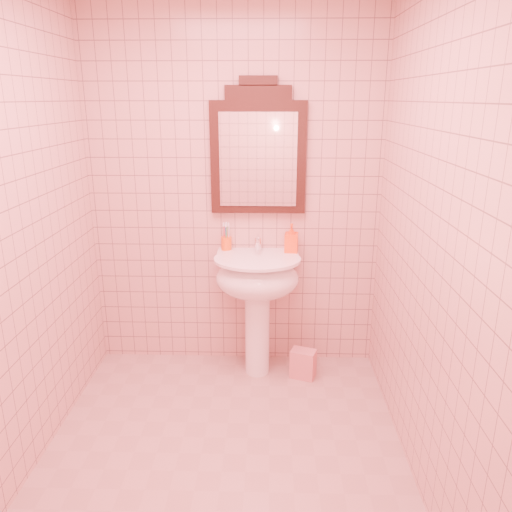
{
  "coord_description": "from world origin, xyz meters",
  "views": [
    {
      "loc": [
        0.24,
        -2.29,
        1.88
      ],
      "look_at": [
        0.16,
        0.55,
        0.98
      ],
      "focal_mm": 35.0,
      "sensor_mm": 36.0,
      "label": 1
    }
  ],
  "objects_px": {
    "mirror": "(258,152)",
    "towel": "(303,364)",
    "toothbrush_cup": "(226,243)",
    "soap_dispenser": "(291,238)",
    "pedestal_sink": "(257,286)"
  },
  "relations": [
    {
      "from": "toothbrush_cup",
      "to": "towel",
      "type": "distance_m",
      "value": 1.0
    },
    {
      "from": "toothbrush_cup",
      "to": "mirror",
      "type": "bearing_deg",
      "value": 5.65
    },
    {
      "from": "toothbrush_cup",
      "to": "towel",
      "type": "height_order",
      "value": "toothbrush_cup"
    },
    {
      "from": "pedestal_sink",
      "to": "soap_dispenser",
      "type": "height_order",
      "value": "soap_dispenser"
    },
    {
      "from": "mirror",
      "to": "pedestal_sink",
      "type": "bearing_deg",
      "value": -90.0
    },
    {
      "from": "pedestal_sink",
      "to": "mirror",
      "type": "xyz_separation_m",
      "value": [
        -0.0,
        0.2,
        0.87
      ]
    },
    {
      "from": "mirror",
      "to": "towel",
      "type": "distance_m",
      "value": 1.49
    },
    {
      "from": "mirror",
      "to": "towel",
      "type": "xyz_separation_m",
      "value": [
        0.32,
        -0.26,
        -1.43
      ]
    },
    {
      "from": "pedestal_sink",
      "to": "mirror",
      "type": "relative_size",
      "value": 0.97
    },
    {
      "from": "pedestal_sink",
      "to": "toothbrush_cup",
      "type": "bearing_deg",
      "value": 140.96
    },
    {
      "from": "pedestal_sink",
      "to": "towel",
      "type": "bearing_deg",
      "value": -9.63
    },
    {
      "from": "toothbrush_cup",
      "to": "towel",
      "type": "xyz_separation_m",
      "value": [
        0.54,
        -0.23,
        -0.81
      ]
    },
    {
      "from": "pedestal_sink",
      "to": "soap_dispenser",
      "type": "xyz_separation_m",
      "value": [
        0.23,
        0.14,
        0.3
      ]
    },
    {
      "from": "pedestal_sink",
      "to": "mirror",
      "type": "bearing_deg",
      "value": 90.0
    },
    {
      "from": "soap_dispenser",
      "to": "towel",
      "type": "bearing_deg",
      "value": -58.19
    }
  ]
}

